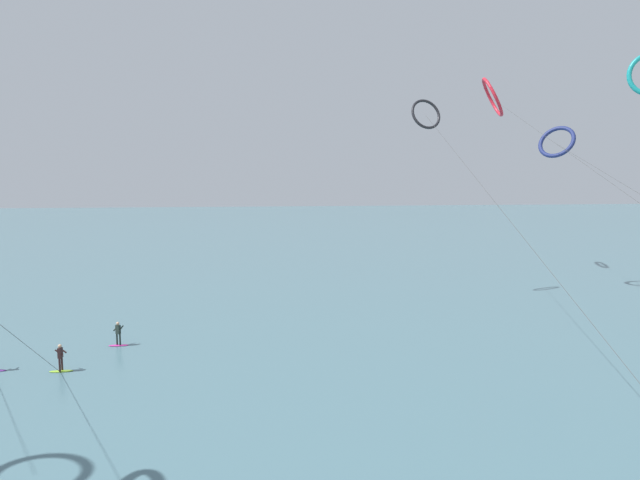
# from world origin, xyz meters

# --- Properties ---
(sea_water) EXTENTS (400.00, 200.00, 0.08)m
(sea_water) POSITION_xyz_m (0.00, 107.37, 0.04)
(sea_water) COLOR #476B75
(sea_water) RESTS_ON ground
(surfer_magenta) EXTENTS (1.40, 0.71, 1.70)m
(surfer_magenta) POSITION_xyz_m (-12.88, 32.36, 0.82)
(surfer_magenta) COLOR #CC288E
(surfer_magenta) RESTS_ON ground
(surfer_lime) EXTENTS (1.40, 0.62, 1.70)m
(surfer_lime) POSITION_xyz_m (-15.12, 27.53, 0.82)
(surfer_lime) COLOR #8CC62D
(surfer_lime) RESTS_ON ground
(kite_charcoal) EXTENTS (3.35, 37.91, 19.20)m
(kite_charcoal) POSITION_xyz_m (13.12, 45.40, 17.62)
(kite_charcoal) COLOR black
(kite_charcoal) RESTS_ON ground
(kite_navy) EXTENTS (4.05, 39.60, 16.99)m
(kite_navy) POSITION_xyz_m (27.32, 46.75, 15.24)
(kite_navy) COLOR navy
(kite_navy) RESTS_ON ground
(kite_crimson) EXTENTS (4.37, 51.75, 23.78)m
(kite_crimson) POSITION_xyz_m (25.76, 58.85, 21.33)
(kite_crimson) COLOR red
(kite_crimson) RESTS_ON ground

